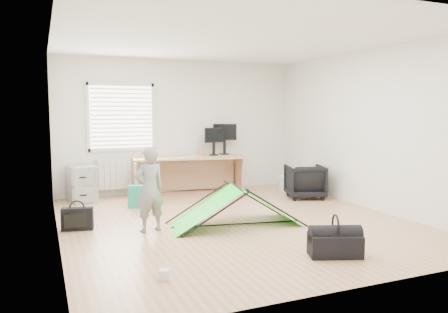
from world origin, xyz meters
name	(u,v)px	position (x,y,z in m)	size (l,w,h in m)	color
ground	(234,221)	(0.00, 0.00, 0.00)	(5.50, 5.50, 0.00)	tan
back_wall	(180,126)	(0.00, 2.75, 1.35)	(5.00, 0.02, 2.70)	silver
window	(121,117)	(-1.20, 2.71, 1.55)	(1.20, 0.06, 1.20)	silver
radiator	(123,173)	(-1.20, 2.67, 0.45)	(1.00, 0.12, 0.60)	silver
desk	(189,175)	(0.05, 2.35, 0.38)	(2.20, 0.70, 0.75)	tan
filing_cabinet	(82,184)	(-2.01, 2.42, 0.33)	(0.43, 0.57, 0.66)	#939598
monitor_left	(214,145)	(0.63, 2.44, 0.96)	(0.44, 0.10, 0.42)	black
monitor_right	(224,143)	(0.91, 2.53, 0.99)	(0.50, 0.11, 0.48)	black
keyboard	(188,157)	(0.02, 2.27, 0.76)	(0.43, 0.15, 0.02)	beige
thermos	(202,150)	(0.38, 2.49, 0.87)	(0.06, 0.06, 0.23)	#B9686D
office_chair	(305,181)	(1.98, 1.10, 0.32)	(0.68, 0.70, 0.64)	black
person	(149,189)	(-1.31, -0.06, 0.59)	(0.43, 0.28, 1.18)	gray
kite	(236,206)	(-0.08, -0.22, 0.29)	(1.88, 0.83, 0.58)	#15E020
storage_crate	(293,184)	(2.19, 1.86, 0.15)	(0.53, 0.37, 0.30)	silver
tote_bag	(138,197)	(-1.16, 1.49, 0.20)	(0.33, 0.14, 0.39)	#1C8270
laptop_bag	(77,219)	(-2.24, 0.39, 0.16)	(0.43, 0.13, 0.32)	black
white_box	(164,274)	(-1.58, -1.84, 0.05)	(0.10, 0.10, 0.10)	silver
duffel_bag	(335,245)	(0.41, -1.92, 0.13)	(0.59, 0.30, 0.26)	black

